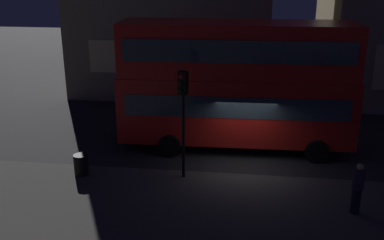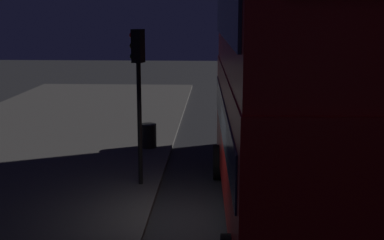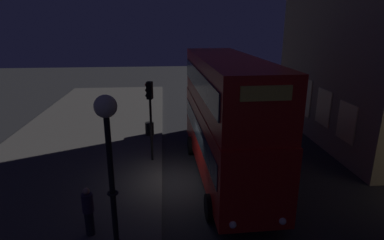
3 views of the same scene
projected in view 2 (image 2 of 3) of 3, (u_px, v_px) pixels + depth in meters
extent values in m
plane|color=#232326|center=(183.00, 221.00, 12.04)|extent=(80.00, 80.00, 0.00)
cube|color=red|center=(279.00, 136.00, 12.02)|extent=(10.08, 2.81, 2.84)
cube|color=red|center=(283.00, 22.00, 11.51)|extent=(9.87, 2.75, 2.24)
cube|color=#2D3842|center=(280.00, 121.00, 11.95)|extent=(9.28, 2.85, 0.90)
cube|color=#2D3842|center=(283.00, 17.00, 11.49)|extent=(9.28, 2.85, 0.90)
cylinder|color=black|center=(310.00, 162.00, 14.98)|extent=(0.99, 0.27, 0.98)
cylinder|color=black|center=(217.00, 162.00, 15.03)|extent=(0.99, 0.27, 0.98)
cylinder|color=black|center=(140.00, 125.00, 13.96)|extent=(0.12, 0.12, 3.27)
cube|color=black|center=(138.00, 46.00, 13.55)|extent=(0.38, 0.33, 0.85)
sphere|color=red|center=(133.00, 35.00, 13.54)|extent=(0.17, 0.17, 0.17)
sphere|color=black|center=(133.00, 46.00, 13.60)|extent=(0.17, 0.17, 0.17)
sphere|color=black|center=(133.00, 56.00, 13.65)|extent=(0.17, 0.17, 0.17)
cylinder|color=black|center=(148.00, 136.00, 18.08)|extent=(0.55, 0.55, 0.81)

